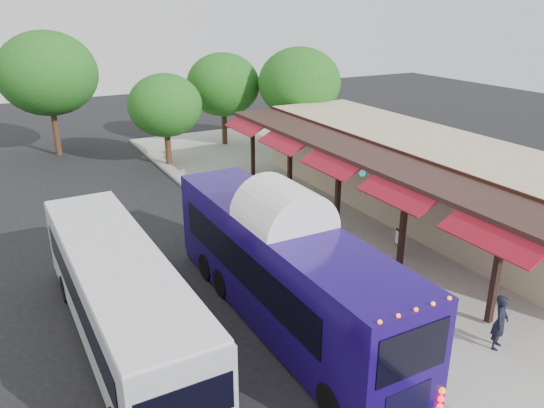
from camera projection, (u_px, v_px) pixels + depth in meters
ground at (311, 298)px, 17.64m from camera, size 90.00×90.00×0.00m
sidewalk at (359, 226)px, 23.12m from camera, size 10.00×40.00×0.15m
curb at (258, 249)px, 20.93m from camera, size 0.20×40.00×0.16m
station_shelter at (422, 176)px, 23.98m from camera, size 8.15×20.00×3.60m
coach_bus at (283, 264)px, 15.76m from camera, size 2.42×11.13×3.54m
city_bus at (119, 294)px, 14.82m from camera, size 2.51×10.60×2.84m
ped_a at (500, 322)px, 14.57m from camera, size 0.70×0.61×1.62m
ped_b at (294, 223)px, 20.81m from camera, size 1.12×1.01×1.90m
ped_c at (238, 203)px, 23.34m from camera, size 0.94×0.47×1.54m
ped_d at (266, 194)px, 23.98m from camera, size 1.32×0.95×1.84m
sign_board at (399, 240)px, 19.72m from camera, size 0.13×0.52×1.15m
tree_left at (165, 106)px, 30.52m from camera, size 4.27×4.27×5.47m
tree_mid at (223, 85)px, 34.87m from camera, size 4.85×4.85×6.20m
tree_right at (300, 83)px, 33.36m from camera, size 5.22×5.22×6.68m
tree_far at (48, 74)px, 32.33m from camera, size 6.02×6.02×7.71m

